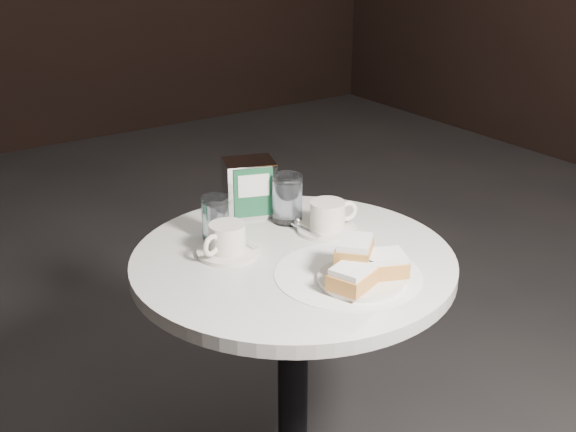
# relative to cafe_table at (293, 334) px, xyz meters

# --- Properties ---
(cafe_table) EXTENTS (0.70, 0.70, 0.74)m
(cafe_table) POSITION_rel_cafe_table_xyz_m (0.00, 0.00, 0.00)
(cafe_table) COLOR black
(cafe_table) RESTS_ON ground
(sugar_spill) EXTENTS (0.33, 0.33, 0.00)m
(sugar_spill) POSITION_rel_cafe_table_xyz_m (0.04, -0.14, 0.20)
(sugar_spill) COLOR white
(sugar_spill) RESTS_ON cafe_table
(beignet_plate) EXTENTS (0.19, 0.18, 0.09)m
(beignet_plate) POSITION_rel_cafe_table_xyz_m (0.04, -0.18, 0.23)
(beignet_plate) COLOR silver
(beignet_plate) RESTS_ON cafe_table
(coffee_cup_left) EXTENTS (0.17, 0.17, 0.07)m
(coffee_cup_left) POSITION_rel_cafe_table_xyz_m (-0.11, 0.08, 0.23)
(coffee_cup_left) COLOR silver
(coffee_cup_left) RESTS_ON cafe_table
(coffee_cup_right) EXTENTS (0.16, 0.16, 0.07)m
(coffee_cup_right) POSITION_rel_cafe_table_xyz_m (0.14, 0.06, 0.23)
(coffee_cup_right) COLOR silver
(coffee_cup_right) RESTS_ON cafe_table
(water_glass_left) EXTENTS (0.07, 0.07, 0.10)m
(water_glass_left) POSITION_rel_cafe_table_xyz_m (-0.09, 0.17, 0.25)
(water_glass_left) COLOR silver
(water_glass_left) RESTS_ON cafe_table
(water_glass_right) EXTENTS (0.09, 0.09, 0.12)m
(water_glass_right) POSITION_rel_cafe_table_xyz_m (0.09, 0.16, 0.25)
(water_glass_right) COLOR silver
(water_glass_right) RESTS_ON cafe_table
(napkin_dispenser) EXTENTS (0.14, 0.13, 0.14)m
(napkin_dispenser) POSITION_rel_cafe_table_xyz_m (0.04, 0.25, 0.27)
(napkin_dispenser) COLOR silver
(napkin_dispenser) RESTS_ON cafe_table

